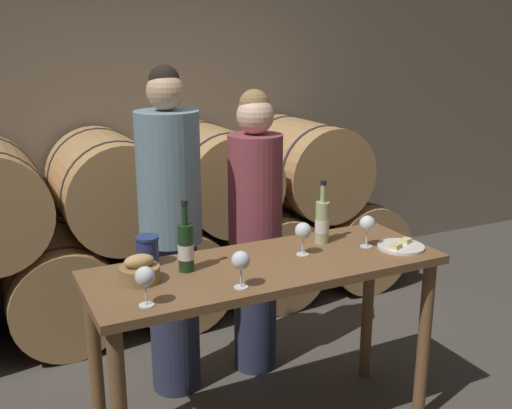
{
  "coord_description": "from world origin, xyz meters",
  "views": [
    {
      "loc": [
        -1.18,
        -2.29,
        1.93
      ],
      "look_at": [
        0.0,
        0.12,
        1.17
      ],
      "focal_mm": 42.0,
      "sensor_mm": 36.0,
      "label": 1
    }
  ],
  "objects_px": {
    "cheese_plate": "(401,246)",
    "wine_glass_right": "(367,224)",
    "person_left": "(171,233)",
    "wine_bottle_white": "(322,222)",
    "tasting_table": "(267,292)",
    "wine_glass_left": "(241,261)",
    "blue_crock": "(147,249)",
    "wine_glass_far_left": "(145,277)",
    "wine_bottle_red": "(186,247)",
    "wine_glass_center": "(303,231)",
    "person_right": "(255,231)",
    "bread_basket": "(140,271)"
  },
  "relations": [
    {
      "from": "person_left",
      "to": "wine_glass_left",
      "type": "xyz_separation_m",
      "value": [
        0.03,
        -0.82,
        0.12
      ]
    },
    {
      "from": "wine_glass_left",
      "to": "wine_glass_center",
      "type": "height_order",
      "value": "same"
    },
    {
      "from": "wine_bottle_white",
      "to": "wine_glass_left",
      "type": "distance_m",
      "value": 0.69
    },
    {
      "from": "tasting_table",
      "to": "cheese_plate",
      "type": "xyz_separation_m",
      "value": [
        0.68,
        -0.11,
        0.15
      ]
    },
    {
      "from": "wine_bottle_white",
      "to": "person_left",
      "type": "bearing_deg",
      "value": 142.48
    },
    {
      "from": "person_left",
      "to": "wine_glass_right",
      "type": "bearing_deg",
      "value": -38.66
    },
    {
      "from": "bread_basket",
      "to": "wine_glass_center",
      "type": "distance_m",
      "value": 0.79
    },
    {
      "from": "wine_glass_far_left",
      "to": "blue_crock",
      "type": "bearing_deg",
      "value": 73.01
    },
    {
      "from": "blue_crock",
      "to": "wine_glass_far_left",
      "type": "distance_m",
      "value": 0.44
    },
    {
      "from": "wine_glass_right",
      "to": "person_right",
      "type": "bearing_deg",
      "value": 115.19
    },
    {
      "from": "wine_glass_left",
      "to": "wine_glass_right",
      "type": "bearing_deg",
      "value": 13.35
    },
    {
      "from": "wine_glass_center",
      "to": "wine_bottle_red",
      "type": "bearing_deg",
      "value": 174.64
    },
    {
      "from": "wine_bottle_white",
      "to": "wine_glass_far_left",
      "type": "height_order",
      "value": "wine_bottle_white"
    },
    {
      "from": "person_left",
      "to": "blue_crock",
      "type": "relative_size",
      "value": 13.16
    },
    {
      "from": "person_left",
      "to": "blue_crock",
      "type": "distance_m",
      "value": 0.47
    },
    {
      "from": "person_left",
      "to": "wine_glass_center",
      "type": "bearing_deg",
      "value": -52.47
    },
    {
      "from": "wine_glass_far_left",
      "to": "wine_bottle_white",
      "type": "bearing_deg",
      "value": 18.19
    },
    {
      "from": "tasting_table",
      "to": "wine_bottle_white",
      "type": "distance_m",
      "value": 0.47
    },
    {
      "from": "person_right",
      "to": "wine_glass_far_left",
      "type": "distance_m",
      "value": 1.2
    },
    {
      "from": "person_left",
      "to": "wine_bottle_white",
      "type": "height_order",
      "value": "person_left"
    },
    {
      "from": "wine_bottle_red",
      "to": "person_right",
      "type": "bearing_deg",
      "value": 42.0
    },
    {
      "from": "cheese_plate",
      "to": "wine_bottle_white",
      "type": "bearing_deg",
      "value": 141.55
    },
    {
      "from": "tasting_table",
      "to": "wine_glass_center",
      "type": "xyz_separation_m",
      "value": [
        0.2,
        0.02,
        0.26
      ]
    },
    {
      "from": "person_left",
      "to": "wine_bottle_red",
      "type": "distance_m",
      "value": 0.57
    },
    {
      "from": "wine_bottle_red",
      "to": "cheese_plate",
      "type": "height_order",
      "value": "wine_bottle_red"
    },
    {
      "from": "wine_bottle_red",
      "to": "wine_bottle_white",
      "type": "height_order",
      "value": "wine_bottle_red"
    },
    {
      "from": "tasting_table",
      "to": "cheese_plate",
      "type": "distance_m",
      "value": 0.71
    },
    {
      "from": "wine_glass_center",
      "to": "cheese_plate",
      "type": "bearing_deg",
      "value": -15.4
    },
    {
      "from": "person_right",
      "to": "wine_bottle_red",
      "type": "height_order",
      "value": "person_right"
    },
    {
      "from": "wine_bottle_white",
      "to": "wine_glass_far_left",
      "type": "distance_m",
      "value": 1.05
    },
    {
      "from": "tasting_table",
      "to": "wine_glass_far_left",
      "type": "xyz_separation_m",
      "value": [
        -0.63,
        -0.2,
        0.26
      ]
    },
    {
      "from": "wine_bottle_white",
      "to": "wine_glass_right",
      "type": "relative_size",
      "value": 2.01
    },
    {
      "from": "bread_basket",
      "to": "wine_glass_center",
      "type": "height_order",
      "value": "wine_glass_center"
    },
    {
      "from": "wine_glass_center",
      "to": "tasting_table",
      "type": "bearing_deg",
      "value": -173.34
    },
    {
      "from": "bread_basket",
      "to": "wine_glass_far_left",
      "type": "xyz_separation_m",
      "value": [
        -0.04,
        -0.24,
        0.07
      ]
    },
    {
      "from": "cheese_plate",
      "to": "wine_glass_left",
      "type": "bearing_deg",
      "value": -174.29
    },
    {
      "from": "blue_crock",
      "to": "cheese_plate",
      "type": "bearing_deg",
      "value": -15.55
    },
    {
      "from": "wine_glass_far_left",
      "to": "wine_glass_center",
      "type": "distance_m",
      "value": 0.86
    },
    {
      "from": "cheese_plate",
      "to": "wine_glass_right",
      "type": "xyz_separation_m",
      "value": [
        -0.14,
        0.09,
        0.11
      ]
    },
    {
      "from": "person_left",
      "to": "bread_basket",
      "type": "distance_m",
      "value": 0.66
    },
    {
      "from": "blue_crock",
      "to": "wine_glass_right",
      "type": "height_order",
      "value": "wine_glass_right"
    },
    {
      "from": "wine_bottle_red",
      "to": "cheese_plate",
      "type": "xyz_separation_m",
      "value": [
        1.05,
        -0.19,
        -0.1
      ]
    },
    {
      "from": "person_right",
      "to": "wine_glass_left",
      "type": "height_order",
      "value": "person_right"
    },
    {
      "from": "wine_bottle_red",
      "to": "blue_crock",
      "type": "xyz_separation_m",
      "value": [
        -0.13,
        0.14,
        -0.04
      ]
    },
    {
      "from": "tasting_table",
      "to": "cheese_plate",
      "type": "height_order",
      "value": "cheese_plate"
    },
    {
      "from": "tasting_table",
      "to": "wine_glass_center",
      "type": "relative_size",
      "value": 10.29
    },
    {
      "from": "cheese_plate",
      "to": "wine_glass_right",
      "type": "relative_size",
      "value": 1.43
    },
    {
      "from": "bread_basket",
      "to": "wine_glass_right",
      "type": "bearing_deg",
      "value": -3.22
    },
    {
      "from": "person_left",
      "to": "wine_glass_left",
      "type": "relative_size",
      "value": 11.16
    },
    {
      "from": "blue_crock",
      "to": "wine_glass_right",
      "type": "distance_m",
      "value": 1.07
    }
  ]
}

